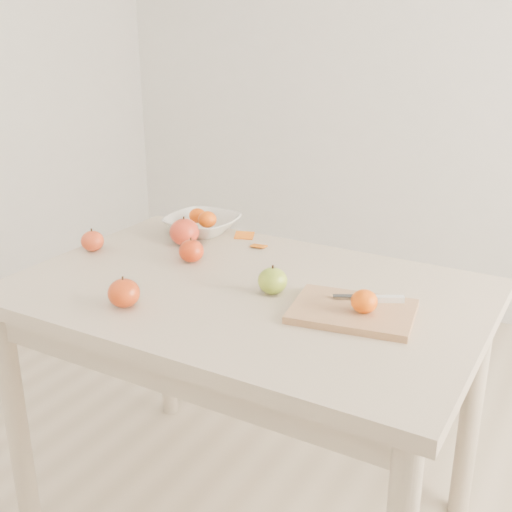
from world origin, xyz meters
The scene contains 14 objects.
table centered at (0.00, 0.00, 0.65)m, with size 1.20×0.80×0.75m.
cutting_board centered at (0.30, -0.02, 0.76)m, with size 0.28×0.21×0.02m, color #AD7F56.
board_tangerine centered at (0.33, -0.03, 0.80)m, with size 0.06×0.06×0.05m, color #E46108.
fruit_bowl centered at (-0.35, 0.32, 0.78)m, with size 0.23×0.23×0.06m, color silver.
bowl_tangerine_near centered at (-0.38, 0.33, 0.80)m, with size 0.06×0.06×0.05m, color #E54408.
bowl_tangerine_far centered at (-0.32, 0.30, 0.80)m, with size 0.06×0.06×0.05m, color #E55A08.
orange_peel_a centered at (-0.21, 0.34, 0.75)m, with size 0.06×0.04×0.00m, color orange.
orange_peel_b centered at (-0.12, 0.28, 0.75)m, with size 0.04×0.04×0.00m, color orange.
paring_knife centered at (0.35, 0.05, 0.78)m, with size 0.16×0.08×0.01m.
apple_green centered at (0.08, 0.00, 0.78)m, with size 0.08×0.08×0.07m, color olive.
apple_red_a centered at (-0.33, 0.19, 0.79)m, with size 0.09×0.09×0.08m, color #9B0A0C.
apple_red_d centered at (-0.54, 0.01, 0.78)m, with size 0.07×0.07×0.06m, color maroon.
apple_red_c centered at (-0.20, -0.25, 0.78)m, with size 0.08×0.08×0.07m, color maroon.
apple_red_b centered at (-0.23, 0.08, 0.78)m, with size 0.07×0.07×0.06m, color #A30D09.
Camera 1 is at (0.78, -1.32, 1.40)m, focal length 45.00 mm.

